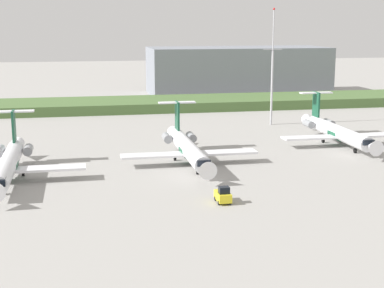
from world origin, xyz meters
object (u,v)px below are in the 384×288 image
Objects in this scene: regional_jet_nearest at (8,163)px; baggage_tug at (223,195)px; regional_jet_second at (188,148)px; antenna_mast at (272,77)px; regional_jet_third at (337,131)px.

regional_jet_nearest is 9.69× the size of baggage_tug.
antenna_mast is at bearing 51.93° from regional_jet_second.
regional_jet_third is (59.64, 14.83, 0.00)m from regional_jet_nearest.
regional_jet_second is at bearing 90.90° from baggage_tug.
antenna_mast is at bearing 65.51° from baggage_tug.
baggage_tug is (28.85, -17.41, -1.53)m from regional_jet_nearest.
regional_jet_third is at bearing -77.55° from antenna_mast.
regional_jet_third is 9.69× the size of baggage_tug.
antenna_mast reaches higher than baggage_tug.
antenna_mast is at bearing 35.38° from regional_jet_nearest.
baggage_tug is (-30.78, -32.25, -1.53)m from regional_jet_third.
regional_jet_nearest is 1.00× the size of regional_jet_second.
regional_jet_second is at bearing -163.43° from regional_jet_third.
baggage_tug is at bearing -89.10° from regional_jet_second.
regional_jet_nearest and regional_jet_third have the same top height.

